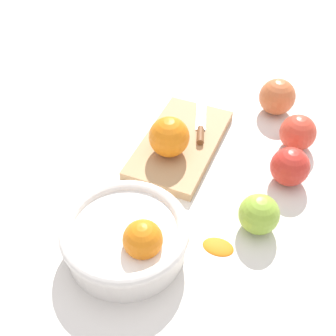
{
  "coord_description": "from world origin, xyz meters",
  "views": [
    {
      "loc": [
        -0.57,
        -0.08,
        0.6
      ],
      "look_at": [
        -0.02,
        0.05,
        0.04
      ],
      "focal_mm": 47.62,
      "sensor_mm": 36.0,
      "label": 1
    }
  ],
  "objects": [
    {
      "name": "orange_on_board",
      "position": [
        0.05,
        0.06,
        0.06
      ],
      "size": [
        0.08,
        0.08,
        0.08
      ],
      "primitive_type": "sphere",
      "color": "orange",
      "rests_on": "cutting_board"
    },
    {
      "name": "apple_front_right",
      "position": [
        0.04,
        -0.17,
        0.04
      ],
      "size": [
        0.07,
        0.07,
        0.07
      ],
      "primitive_type": "sphere",
      "color": "red",
      "rests_on": "ground_plane"
    },
    {
      "name": "knife",
      "position": [
        0.13,
        0.01,
        0.02
      ],
      "size": [
        0.16,
        0.04,
        0.01
      ],
      "color": "silver",
      "rests_on": "cutting_board"
    },
    {
      "name": "apple_front_right_2",
      "position": [
        0.25,
        -0.13,
        0.04
      ],
      "size": [
        0.08,
        0.08,
        0.08
      ],
      "primitive_type": "sphere",
      "color": "#CC6638",
      "rests_on": "ground_plane"
    },
    {
      "name": "bowl",
      "position": [
        -0.18,
        0.08,
        0.04
      ],
      "size": [
        0.2,
        0.2,
        0.1
      ],
      "color": "white",
      "rests_on": "ground_plane"
    },
    {
      "name": "cutting_board",
      "position": [
        0.08,
        0.05,
        0.01
      ],
      "size": [
        0.28,
        0.18,
        0.02
      ],
      "primitive_type": "cube",
      "rotation": [
        0.0,
        0.0,
        -0.17
      ],
      "color": "tan",
      "rests_on": "ground_plane"
    },
    {
      "name": "ground_plane",
      "position": [
        0.0,
        0.0,
        0.0
      ],
      "size": [
        2.4,
        2.4,
        0.0
      ],
      "primitive_type": "plane",
      "color": "silver"
    },
    {
      "name": "apple_front_right_3",
      "position": [
        0.14,
        -0.18,
        0.04
      ],
      "size": [
        0.07,
        0.07,
        0.07
      ],
      "primitive_type": "sphere",
      "color": "#D6422D",
      "rests_on": "ground_plane"
    },
    {
      "name": "citrus_peel",
      "position": [
        -0.14,
        -0.06,
        0.0
      ],
      "size": [
        0.04,
        0.06,
        0.01
      ],
      "primitive_type": "ellipsoid",
      "rotation": [
        0.0,
        0.0,
        4.59
      ],
      "color": "orange",
      "rests_on": "ground_plane"
    },
    {
      "name": "apple_front_left",
      "position": [
        -0.08,
        -0.12,
        0.03
      ],
      "size": [
        0.07,
        0.07,
        0.07
      ],
      "primitive_type": "sphere",
      "color": "#8EB738",
      "rests_on": "ground_plane"
    }
  ]
}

